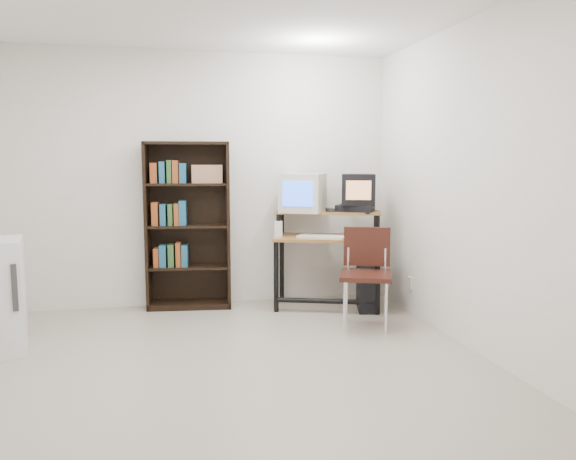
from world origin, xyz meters
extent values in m
cube|color=#AFA391|center=(0.00, 0.00, -0.01)|extent=(4.00, 4.00, 0.01)
cube|color=silver|center=(0.00, 2.00, 1.30)|extent=(4.00, 0.01, 2.60)
cube|color=silver|center=(0.00, -2.00, 1.30)|extent=(4.00, 0.01, 2.60)
cube|color=silver|center=(2.00, 0.00, 1.30)|extent=(0.01, 4.00, 2.60)
cube|color=olive|center=(1.25, 1.53, 0.72)|extent=(1.19, 0.85, 0.03)
cube|color=olive|center=(1.28, 1.63, 0.97)|extent=(1.12, 0.65, 0.02)
cylinder|color=black|center=(0.71, 1.48, 0.36)|extent=(0.05, 0.05, 0.72)
cylinder|color=black|center=(1.65, 1.15, 0.36)|extent=(0.05, 0.05, 0.72)
cylinder|color=black|center=(0.85, 1.91, 0.49)|extent=(0.05, 0.05, 0.98)
cylinder|color=black|center=(1.79, 1.59, 0.49)|extent=(0.05, 0.05, 0.98)
cylinder|color=black|center=(1.18, 1.32, 0.12)|extent=(0.96, 0.37, 0.05)
cube|color=beige|center=(1.04, 1.73, 1.17)|extent=(0.57, 0.57, 0.40)
cube|color=blue|center=(0.94, 1.54, 1.17)|extent=(0.28, 0.16, 0.25)
cube|color=black|center=(1.54, 1.54, 1.01)|extent=(0.44, 0.41, 0.08)
cube|color=black|center=(1.57, 1.54, 1.21)|extent=(0.42, 0.41, 0.31)
cube|color=tan|center=(1.52, 1.39, 1.21)|extent=(0.24, 0.09, 0.19)
cylinder|color=#26262B|center=(1.30, 1.57, 0.99)|extent=(0.17, 0.17, 0.05)
cube|color=beige|center=(1.17, 1.45, 0.74)|extent=(0.51, 0.43, 0.03)
cube|color=black|center=(1.50, 1.33, 0.72)|extent=(0.24, 0.21, 0.01)
cube|color=white|center=(1.48, 1.33, 0.74)|extent=(0.11, 0.09, 0.03)
cube|color=beige|center=(0.76, 1.64, 0.80)|extent=(0.09, 0.09, 0.17)
cube|color=black|center=(1.63, 1.37, 0.21)|extent=(0.31, 0.49, 0.42)
cube|color=#33140E|center=(1.38, 0.77, 0.48)|extent=(0.58, 0.58, 0.04)
cube|color=#33140E|center=(1.46, 0.96, 0.71)|extent=(0.41, 0.19, 0.36)
cylinder|color=silver|center=(1.15, 0.67, 0.23)|extent=(0.02, 0.02, 0.46)
cylinder|color=silver|center=(1.48, 0.54, 0.23)|extent=(0.02, 0.02, 0.46)
cylinder|color=silver|center=(1.28, 1.00, 0.23)|extent=(0.02, 0.02, 0.46)
cylinder|color=silver|center=(1.62, 0.87, 0.23)|extent=(0.02, 0.02, 0.46)
cube|color=black|center=(-0.53, 1.88, 0.84)|extent=(0.06, 0.28, 1.68)
cube|color=black|center=(0.28, 1.78, 0.84)|extent=(0.06, 0.28, 1.68)
cube|color=black|center=(-0.11, 1.96, 0.84)|extent=(0.84, 0.12, 1.68)
cube|color=black|center=(-0.13, 1.83, 1.67)|extent=(0.87, 0.38, 0.03)
cube|color=black|center=(-0.13, 1.83, 0.03)|extent=(0.87, 0.38, 0.06)
cube|color=black|center=(-0.13, 1.83, 0.42)|extent=(0.81, 0.35, 0.03)
cube|color=black|center=(-0.13, 1.83, 0.84)|extent=(0.81, 0.35, 0.02)
cube|color=black|center=(-0.13, 1.83, 1.26)|extent=(0.81, 0.35, 0.02)
cube|color=#91664A|center=(0.07, 1.81, 1.36)|extent=(0.32, 0.24, 0.18)
cube|color=#333333|center=(-1.46, 0.55, 0.56)|extent=(0.04, 0.02, 0.36)
cube|color=beige|center=(1.99, 1.15, 0.30)|extent=(0.02, 0.08, 0.12)
camera|label=1|loc=(-0.37, -3.88, 1.49)|focal=35.00mm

